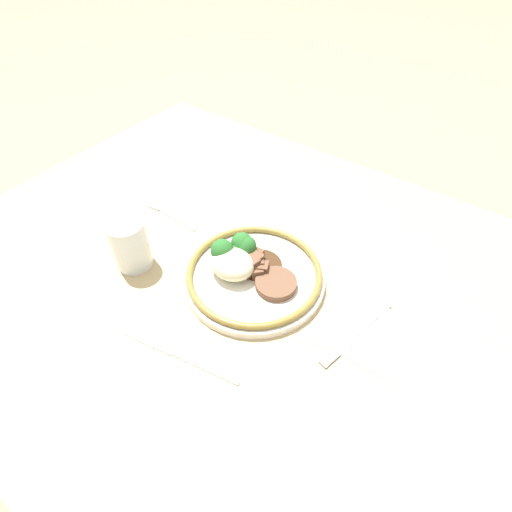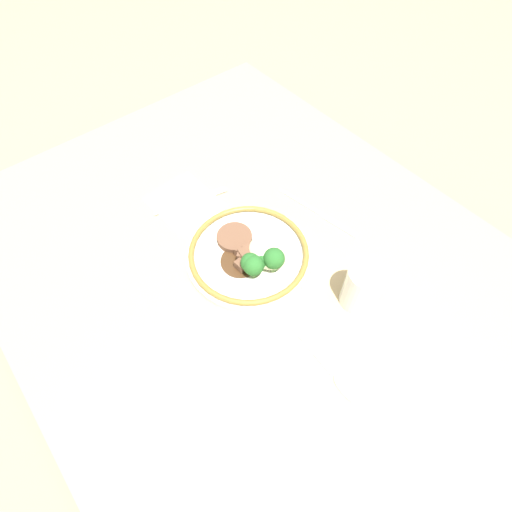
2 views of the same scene
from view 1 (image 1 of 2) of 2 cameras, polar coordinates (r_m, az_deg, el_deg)
ground_plane at (r=0.79m, az=-1.37°, el=-5.09°), size 8.00×8.00×0.00m
dining_table at (r=0.77m, az=-1.40°, el=-3.97°), size 1.23×0.94×0.05m
napkin at (r=0.70m, az=15.28°, el=-10.27°), size 0.16×0.14×0.00m
plate at (r=0.73m, az=-0.72°, el=-2.06°), size 0.26×0.26×0.07m
juice_glass at (r=0.78m, az=-17.51°, el=1.43°), size 0.07×0.07×0.10m
fork at (r=0.68m, az=13.43°, el=-11.44°), size 0.05×0.18×0.00m
knife at (r=0.66m, az=-11.50°, el=-13.56°), size 0.21×0.05×0.00m
spoon at (r=0.92m, az=-13.72°, el=6.59°), size 0.16×0.02×0.01m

